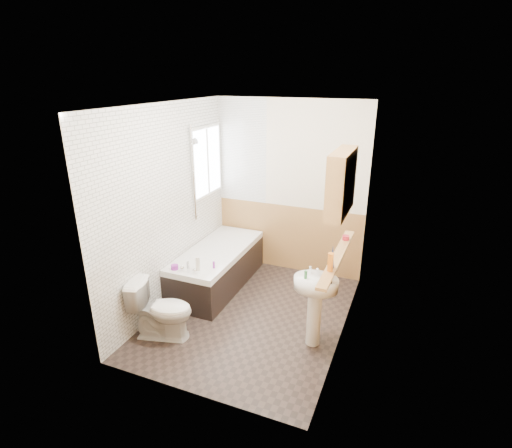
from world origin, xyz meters
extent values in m
plane|color=black|center=(0.00, 0.00, 0.00)|extent=(2.80, 2.80, 0.00)
plane|color=white|center=(0.00, 0.00, 2.50)|extent=(2.80, 2.80, 0.00)
cube|color=beige|center=(0.00, 1.41, 1.25)|extent=(2.20, 0.02, 2.50)
cube|color=beige|center=(0.00, -1.41, 1.25)|extent=(2.20, 0.02, 2.50)
cube|color=beige|center=(-1.11, 0.00, 1.25)|extent=(0.02, 2.80, 2.50)
cube|color=beige|center=(1.11, 0.00, 1.25)|extent=(0.02, 2.80, 2.50)
cube|color=#B18148|center=(1.09, 0.00, 0.50)|extent=(0.01, 2.80, 1.00)
cube|color=#B18148|center=(0.00, -1.39, 0.50)|extent=(2.20, 0.01, 1.00)
cube|color=#B18148|center=(0.00, 1.39, 0.50)|extent=(2.20, 0.01, 1.00)
cube|color=white|center=(-1.09, 0.00, 1.25)|extent=(0.01, 2.80, 2.50)
cube|color=white|center=(-0.73, 1.39, 1.75)|extent=(0.75, 0.01, 1.50)
cube|color=white|center=(-1.07, 0.95, 1.65)|extent=(0.03, 0.79, 0.99)
cube|color=white|center=(-1.05, 0.95, 1.65)|extent=(0.01, 0.70, 0.90)
cube|color=white|center=(-1.05, 0.95, 1.65)|extent=(0.01, 0.04, 0.90)
cube|color=black|center=(-0.73, 0.52, 0.24)|extent=(0.70, 1.67, 0.47)
cube|color=white|center=(-0.73, 0.52, 0.51)|extent=(0.70, 1.67, 0.08)
cube|color=white|center=(-0.73, 0.52, 0.50)|extent=(0.56, 1.53, 0.04)
cylinder|color=silver|center=(-0.73, -0.22, 0.62)|extent=(0.04, 0.04, 0.14)
sphere|color=silver|center=(-0.82, -0.22, 0.59)|extent=(0.06, 0.06, 0.06)
sphere|color=silver|center=(-0.64, -0.22, 0.59)|extent=(0.06, 0.06, 0.06)
cylinder|color=silver|center=(-1.05, 0.54, 1.57)|extent=(0.02, 0.02, 1.27)
cylinder|color=silver|center=(-1.05, 0.54, 0.98)|extent=(0.05, 0.05, 0.02)
cylinder|color=silver|center=(-1.05, 0.54, 2.15)|extent=(0.05, 0.05, 0.02)
cylinder|color=silver|center=(-1.00, 0.54, 1.99)|extent=(0.07, 0.08, 0.09)
imported|color=white|center=(-0.76, -0.76, 0.34)|extent=(0.77, 0.54, 0.68)
cylinder|color=white|center=(0.84, -0.25, 0.33)|extent=(0.15, 0.15, 0.65)
ellipsoid|color=white|center=(0.84, -0.25, 0.74)|extent=(0.47, 0.38, 0.13)
cylinder|color=silver|center=(0.75, -0.16, 0.84)|extent=(0.03, 0.03, 0.08)
cylinder|color=silver|center=(0.93, -0.16, 0.84)|extent=(0.03, 0.03, 0.08)
cylinder|color=silver|center=(0.84, -0.17, 0.87)|extent=(0.02, 0.11, 0.09)
cube|color=#B18148|center=(1.04, -0.24, 1.09)|extent=(0.10, 1.42, 0.03)
cube|color=#B18148|center=(1.02, -0.21, 1.84)|extent=(0.16, 0.68, 0.61)
cube|color=silver|center=(0.93, -0.37, 1.84)|extent=(0.01, 0.26, 0.46)
cube|color=silver|center=(0.93, -0.05, 1.84)|extent=(0.01, 0.26, 0.46)
cylinder|color=orange|center=(1.04, -0.60, 1.19)|extent=(0.06, 0.06, 0.18)
cone|color=navy|center=(1.04, -0.53, 1.22)|extent=(0.05, 0.05, 0.23)
cylinder|color=maroon|center=(1.04, 0.19, 1.13)|extent=(0.09, 0.09, 0.05)
imported|color=black|center=(0.97, -0.28, 0.84)|extent=(0.11, 0.18, 0.08)
cylinder|color=#388447|center=(0.74, -0.29, 0.85)|extent=(0.04, 0.04, 0.09)
cube|color=silver|center=(-0.65, -0.13, 0.64)|extent=(0.06, 0.05, 0.17)
cylinder|color=purple|center=(-0.93, -0.21, 0.58)|extent=(0.10, 0.10, 0.06)
cylinder|color=purple|center=(-0.50, 0.00, 0.59)|extent=(0.04, 0.04, 0.09)
camera|label=1|loc=(1.65, -3.88, 2.80)|focal=28.00mm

